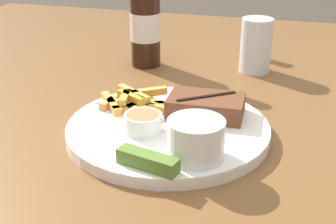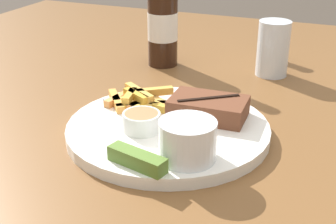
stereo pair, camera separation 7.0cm
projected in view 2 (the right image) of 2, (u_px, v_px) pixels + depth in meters
name	position (u px, v px, depth m)	size (l,w,h in m)	color
dining_table	(168.00, 166.00, 0.74)	(1.59, 1.61, 0.78)	brown
dinner_plate	(168.00, 129.00, 0.71)	(0.31, 0.31, 0.02)	white
steak_portion	(208.00, 108.00, 0.73)	(0.12, 0.08, 0.03)	brown
fries_pile	(141.00, 100.00, 0.77)	(0.17, 0.10, 0.02)	gold
coleslaw_cup	(188.00, 138.00, 0.60)	(0.08, 0.08, 0.05)	white
dipping_sauce_cup	(142.00, 121.00, 0.68)	(0.06, 0.06, 0.03)	silver
pickle_spear	(137.00, 159.00, 0.59)	(0.09, 0.04, 0.02)	#567A2D
fork_utensil	(130.00, 108.00, 0.76)	(0.13, 0.06, 0.00)	#B7B7BC
beer_bottle	(163.00, 24.00, 0.98)	(0.06, 0.06, 0.25)	black
drinking_glass	(273.00, 48.00, 0.94)	(0.06, 0.06, 0.11)	silver
salt_shaker	(278.00, 47.00, 1.03)	(0.03, 0.03, 0.07)	white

